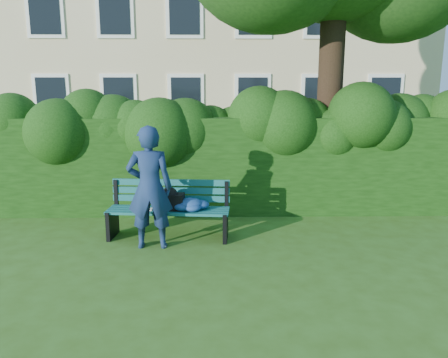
{
  "coord_description": "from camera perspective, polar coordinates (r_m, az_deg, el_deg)",
  "views": [
    {
      "loc": [
        -0.12,
        -5.99,
        2.35
      ],
      "look_at": [
        0.0,
        0.6,
        0.95
      ],
      "focal_mm": 35.0,
      "sensor_mm": 36.0,
      "label": 1
    }
  ],
  "objects": [
    {
      "name": "apartment_building",
      "position": [
        20.31,
        -0.74,
        22.32
      ],
      "size": [
        16.0,
        8.08,
        12.0
      ],
      "color": "#C6B285",
      "rests_on": "ground"
    },
    {
      "name": "hedge",
      "position": [
        8.32,
        -0.2,
        1.95
      ],
      "size": [
        10.0,
        1.0,
        1.8
      ],
      "color": "black",
      "rests_on": "ground"
    },
    {
      "name": "park_bench",
      "position": [
        6.9,
        -6.53,
        -3.61
      ],
      "size": [
        1.94,
        0.71,
        0.89
      ],
      "rotation": [
        0.0,
        0.0,
        -0.08
      ],
      "color": "#115754",
      "rests_on": "ground"
    },
    {
      "name": "man_reading",
      "position": [
        6.44,
        -9.69,
        -1.13
      ],
      "size": [
        0.68,
        0.46,
        1.82
      ],
      "primitive_type": "imported",
      "rotation": [
        0.0,
        0.0,
        3.18
      ],
      "color": "navy",
      "rests_on": "ground"
    },
    {
      "name": "ground",
      "position": [
        6.44,
        0.1,
        -9.42
      ],
      "size": [
        80.0,
        80.0,
        0.0
      ],
      "primitive_type": "plane",
      "color": "#385818",
      "rests_on": "ground"
    }
  ]
}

